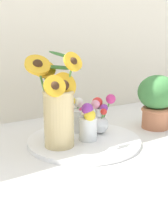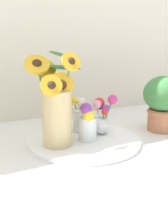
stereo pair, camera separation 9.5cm
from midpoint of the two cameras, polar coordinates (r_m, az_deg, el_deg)
The scene contains 7 objects.
ground_plane at distance 0.94m, azimuth -1.35°, elevation -7.87°, with size 6.00×6.00×0.00m, color silver.
serving_tray at distance 0.99m, azimuth -2.78°, elevation -6.18°, with size 0.42×0.42×0.02m.
mason_jar_sunflowers at distance 0.89m, azimuth -8.76°, elevation 1.18°, with size 0.21×0.17×0.32m.
vase_small_center at distance 0.94m, azimuth -2.02°, elevation -2.59°, with size 0.07×0.07×0.14m.
vase_bulb_right at distance 1.02m, azimuth 0.94°, elevation -0.99°, with size 0.09×0.08×0.16m.
vase_small_back at distance 1.05m, azimuth -3.86°, elevation -0.91°, with size 0.08×0.08×0.14m.
potted_plant at distance 1.15m, azimuth 13.29°, elevation 2.79°, with size 0.16×0.16×0.23m.
Camera 1 is at (-0.49, -0.71, 0.36)m, focal length 42.00 mm.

